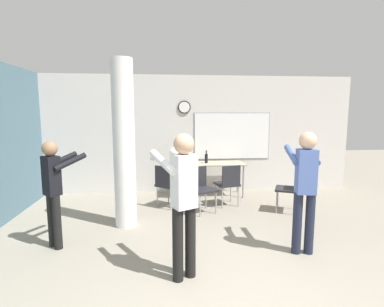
# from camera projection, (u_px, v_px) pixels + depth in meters

# --- Properties ---
(wall_back) EXTENTS (8.00, 0.15, 2.80)m
(wall_back) POSITION_uv_depth(u_px,v_px,m) (192.00, 134.00, 7.26)
(wall_back) COLOR silver
(wall_back) RESTS_ON ground_plane
(support_pillar) EXTENTS (0.36, 0.36, 2.80)m
(support_pillar) POSITION_uv_depth(u_px,v_px,m) (124.00, 145.00, 4.98)
(support_pillar) COLOR white
(support_pillar) RESTS_ON ground_plane
(folding_table) EXTENTS (1.58, 0.63, 0.77)m
(folding_table) POSITION_uv_depth(u_px,v_px,m) (210.00, 166.00, 6.89)
(folding_table) COLOR tan
(folding_table) RESTS_ON ground_plane
(bottle_on_table) EXTENTS (0.07, 0.07, 0.30)m
(bottle_on_table) POSITION_uv_depth(u_px,v_px,m) (206.00, 158.00, 6.89)
(bottle_on_table) COLOR black
(bottle_on_table) RESTS_ON folding_table
(chair_table_left) EXTENTS (0.62, 0.62, 0.87)m
(chair_table_left) POSITION_uv_depth(u_px,v_px,m) (167.00, 183.00, 6.08)
(chair_table_left) COLOR #232328
(chair_table_left) RESTS_ON ground_plane
(chair_mid_room) EXTENTS (0.59, 0.59, 0.87)m
(chair_mid_room) POSITION_uv_depth(u_px,v_px,m) (291.00, 186.00, 5.79)
(chair_mid_room) COLOR #232328
(chair_mid_room) RESTS_ON ground_plane
(chair_table_right) EXTENTS (0.52, 0.52, 0.87)m
(chair_table_right) POSITION_uv_depth(u_px,v_px,m) (228.00, 182.00, 6.16)
(chair_table_right) COLOR #232328
(chair_table_right) RESTS_ON ground_plane
(chair_table_front) EXTENTS (0.58, 0.58, 0.87)m
(chair_table_front) POSITION_uv_depth(u_px,v_px,m) (201.00, 186.00, 5.82)
(chair_table_front) COLOR #232328
(chair_table_front) RESTS_ON ground_plane
(person_playing_front) EXTENTS (0.57, 0.69, 1.71)m
(person_playing_front) POSITION_uv_depth(u_px,v_px,m) (183.00, 195.00, 3.41)
(person_playing_front) COLOR black
(person_playing_front) RESTS_ON ground_plane
(person_watching_back) EXTENTS (0.59, 0.59, 1.54)m
(person_watching_back) POSITION_uv_depth(u_px,v_px,m) (54.00, 186.00, 4.23)
(person_watching_back) COLOR black
(person_watching_back) RESTS_ON ground_plane
(person_playing_side) EXTENTS (0.44, 0.68, 1.68)m
(person_playing_side) POSITION_uv_depth(u_px,v_px,m) (305.00, 183.00, 4.04)
(person_playing_side) COLOR #1E2338
(person_playing_side) RESTS_ON ground_plane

